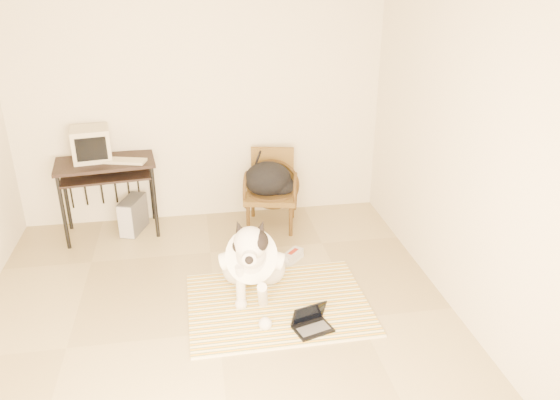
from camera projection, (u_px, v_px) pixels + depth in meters
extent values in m
plane|color=tan|center=(219.00, 332.00, 4.38)|extent=(4.50, 4.50, 0.00)
plane|color=beige|center=(199.00, 100.00, 5.86)|extent=(4.50, 0.00, 4.50)
plane|color=beige|center=(475.00, 160.00, 4.13)|extent=(0.00, 4.50, 4.50)
cube|color=gold|center=(289.00, 338.00, 4.30)|extent=(1.54, 0.25, 0.02)
cube|color=#3F7C37|center=(283.00, 320.00, 4.51)|extent=(1.54, 0.25, 0.02)
cube|color=#564084|center=(278.00, 304.00, 4.72)|extent=(1.54, 0.25, 0.02)
cube|color=#E7E14C|center=(274.00, 289.00, 4.93)|extent=(1.54, 0.25, 0.02)
cube|color=beige|center=(270.00, 275.00, 5.15)|extent=(1.54, 0.25, 0.02)
sphere|color=silver|center=(238.00, 269.00, 4.99)|extent=(0.30, 0.30, 0.30)
sphere|color=silver|center=(269.00, 268.00, 4.99)|extent=(0.30, 0.30, 0.30)
ellipsoid|color=silver|center=(254.00, 267.00, 4.97)|extent=(0.37, 0.33, 0.30)
ellipsoid|color=silver|center=(252.00, 258.00, 4.73)|extent=(0.47, 0.73, 0.64)
cylinder|color=white|center=(252.00, 257.00, 4.74)|extent=(0.53, 0.64, 0.59)
sphere|color=silver|center=(251.00, 254.00, 4.50)|extent=(0.25, 0.25, 0.25)
sphere|color=silver|center=(250.00, 243.00, 4.35)|extent=(0.27, 0.27, 0.27)
ellipsoid|color=black|center=(255.00, 241.00, 4.34)|extent=(0.21, 0.24, 0.20)
cylinder|color=silver|center=(250.00, 255.00, 4.26)|extent=(0.14, 0.16, 0.11)
sphere|color=black|center=(249.00, 260.00, 4.19)|extent=(0.07, 0.07, 0.07)
cone|color=black|center=(239.00, 228.00, 4.36)|extent=(0.14, 0.15, 0.17)
cone|color=black|center=(261.00, 228.00, 4.36)|extent=(0.13, 0.15, 0.17)
torus|color=silver|center=(251.00, 250.00, 4.46)|extent=(0.26, 0.16, 0.22)
cylinder|color=silver|center=(241.00, 285.00, 4.61)|extent=(0.10, 0.13, 0.41)
cylinder|color=silver|center=(263.00, 296.00, 4.51)|extent=(0.14, 0.37, 0.42)
sphere|color=silver|center=(241.00, 304.00, 4.66)|extent=(0.10, 0.10, 0.10)
sphere|color=silver|center=(265.00, 324.00, 4.39)|extent=(0.11, 0.11, 0.11)
cone|color=black|center=(253.00, 264.00, 5.26)|extent=(0.14, 0.41, 0.10)
cube|color=black|center=(313.00, 329.00, 4.38)|extent=(0.34, 0.29, 0.02)
cube|color=#464648|center=(314.00, 329.00, 4.37)|extent=(0.28, 0.19, 0.00)
cube|color=black|center=(309.00, 313.00, 4.40)|extent=(0.30, 0.15, 0.19)
cube|color=black|center=(309.00, 314.00, 4.39)|extent=(0.27, 0.13, 0.17)
cube|color=black|center=(105.00, 163.00, 5.65)|extent=(1.06, 0.67, 0.03)
cube|color=black|center=(106.00, 176.00, 5.65)|extent=(0.93, 0.55, 0.02)
cylinder|color=black|center=(63.00, 213.00, 5.49)|extent=(0.04, 0.04, 0.80)
cylinder|color=black|center=(66.00, 196.00, 5.90)|extent=(0.04, 0.04, 0.80)
cylinder|color=black|center=(155.00, 203.00, 5.73)|extent=(0.04, 0.04, 0.80)
cylinder|color=black|center=(151.00, 186.00, 6.14)|extent=(0.04, 0.04, 0.80)
cube|color=#B8AD90|center=(91.00, 144.00, 5.62)|extent=(0.43, 0.41, 0.34)
cube|color=black|center=(91.00, 149.00, 5.46)|extent=(0.30, 0.06, 0.24)
cube|color=#B8AD90|center=(125.00, 161.00, 5.60)|extent=(0.45, 0.27, 0.03)
cube|color=#464648|center=(133.00, 215.00, 5.94)|extent=(0.29, 0.43, 0.38)
cube|color=#B3B3B8|center=(125.00, 223.00, 5.76)|extent=(0.16, 0.07, 0.36)
cube|color=brown|center=(271.00, 195.00, 5.98)|extent=(0.66, 0.64, 0.06)
cylinder|color=#31210D|center=(271.00, 192.00, 5.96)|extent=(0.51, 0.51, 0.04)
cube|color=brown|center=(272.00, 165.00, 6.10)|extent=(0.47, 0.14, 0.42)
cylinder|color=#31210D|center=(248.00, 220.00, 5.86)|extent=(0.04, 0.04, 0.34)
cylinder|color=#31210D|center=(253.00, 203.00, 6.28)|extent=(0.04, 0.04, 0.34)
cylinder|color=#31210D|center=(291.00, 221.00, 5.84)|extent=(0.04, 0.04, 0.34)
cylinder|color=#31210D|center=(292.00, 204.00, 6.25)|extent=(0.04, 0.04, 0.34)
ellipsoid|color=black|center=(268.00, 179.00, 5.88)|extent=(0.51, 0.42, 0.38)
ellipsoid|color=black|center=(281.00, 186.00, 5.90)|extent=(0.32, 0.26, 0.22)
cube|color=silver|center=(257.00, 249.00, 5.59)|extent=(0.15, 0.34, 0.03)
cube|color=#9B9CA1|center=(257.00, 245.00, 5.58)|extent=(0.14, 0.33, 0.11)
cube|color=maroon|center=(257.00, 242.00, 5.56)|extent=(0.06, 0.17, 0.02)
cube|color=silver|center=(292.00, 259.00, 5.41)|extent=(0.27, 0.27, 0.03)
cube|color=#9B9CA1|center=(292.00, 256.00, 5.40)|extent=(0.26, 0.26, 0.09)
cube|color=maroon|center=(292.00, 253.00, 5.38)|extent=(0.13, 0.13, 0.02)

